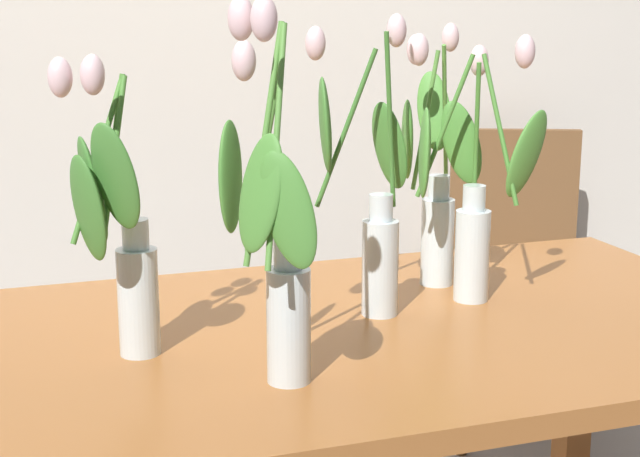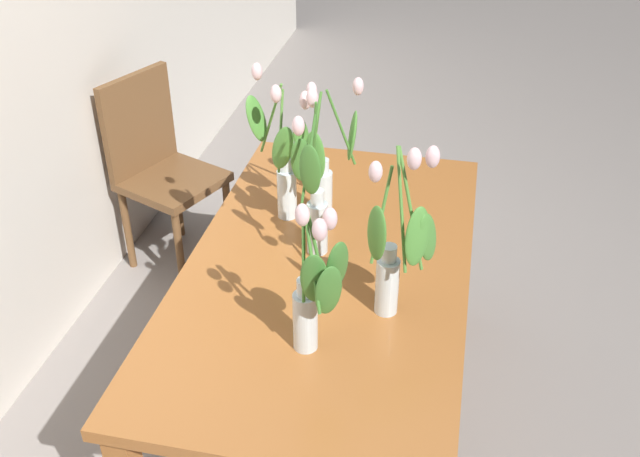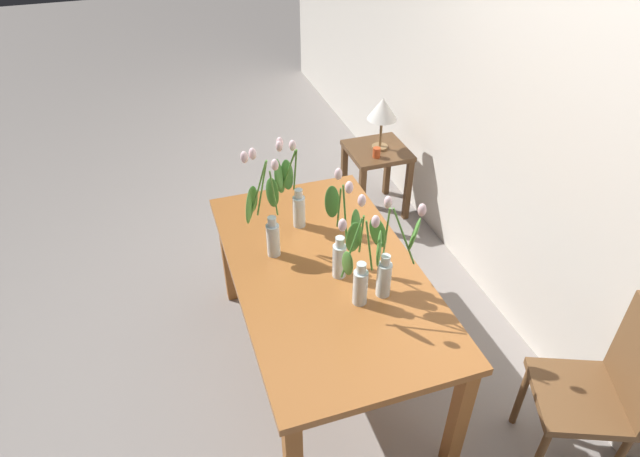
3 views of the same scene
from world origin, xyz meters
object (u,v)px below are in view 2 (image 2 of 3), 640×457
at_px(tulip_vase_1, 313,298).
at_px(tulip_vase_2, 314,204).
at_px(tulip_vase_0, 281,170).
at_px(tulip_vase_3, 323,168).
at_px(dining_table, 328,286).
at_px(dining_chair, 159,163).
at_px(tulip_vase_4, 395,258).

height_order(tulip_vase_1, tulip_vase_2, tulip_vase_2).
relative_size(tulip_vase_0, tulip_vase_1, 1.07).
bearing_deg(tulip_vase_2, tulip_vase_1, -167.77).
relative_size(tulip_vase_0, tulip_vase_3, 1.03).
relative_size(dining_table, tulip_vase_3, 3.09).
bearing_deg(dining_chair, tulip_vase_2, -132.60).
bearing_deg(tulip_vase_0, tulip_vase_4, -136.25).
bearing_deg(tulip_vase_0, tulip_vase_2, -141.36).
relative_size(tulip_vase_2, dining_chair, 0.59).
height_order(tulip_vase_2, dining_chair, tulip_vase_2).
bearing_deg(tulip_vase_4, tulip_vase_2, 46.99).
distance_m(dining_table, tulip_vase_2, 0.29).
bearing_deg(tulip_vase_0, tulip_vase_3, -84.67).
height_order(tulip_vase_0, tulip_vase_3, tulip_vase_0).
bearing_deg(dining_chair, tulip_vase_0, -130.42).
distance_m(tulip_vase_4, dining_chair, 1.71).
xyz_separation_m(tulip_vase_0, tulip_vase_2, (-0.20, -0.16, 0.00)).
distance_m(dining_table, tulip_vase_3, 0.40).
bearing_deg(tulip_vase_3, tulip_vase_1, -170.32).
relative_size(tulip_vase_1, dining_chair, 0.54).
height_order(dining_table, dining_chair, dining_chair).
bearing_deg(dining_table, dining_chair, 47.42).
bearing_deg(tulip_vase_4, tulip_vase_3, 32.33).
bearing_deg(tulip_vase_2, tulip_vase_3, 3.83).
xyz_separation_m(dining_table, dining_chair, (0.90, 0.98, -0.12)).
relative_size(dining_table, tulip_vase_2, 2.89).
bearing_deg(tulip_vase_3, dining_chair, 54.88).
bearing_deg(dining_chair, tulip_vase_4, -132.70).
relative_size(dining_table, dining_chair, 1.72).
bearing_deg(dining_table, tulip_vase_1, -173.90).
height_order(tulip_vase_0, tulip_vase_4, tulip_vase_4).
relative_size(tulip_vase_1, tulip_vase_2, 0.90).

